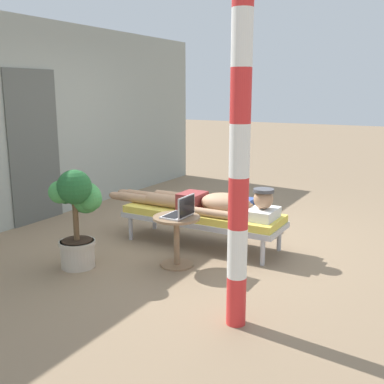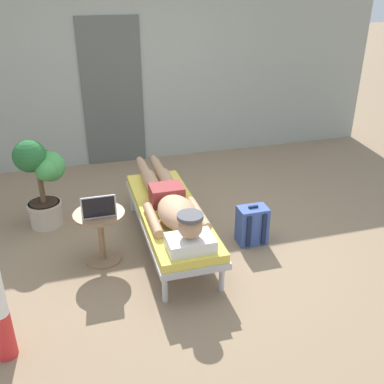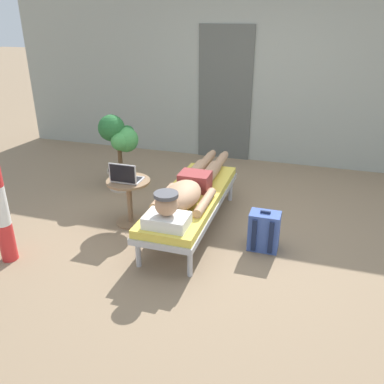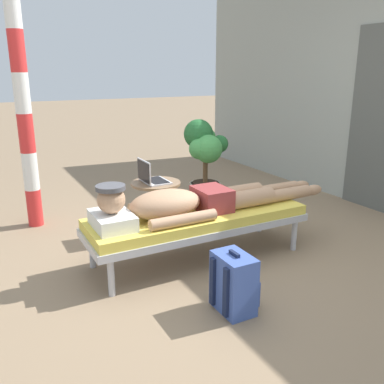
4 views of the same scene
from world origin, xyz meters
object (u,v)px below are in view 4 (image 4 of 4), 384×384
at_px(person_reclining, 191,202).
at_px(potted_plant, 204,156).
at_px(porch_post, 22,93).
at_px(lounge_chair, 198,220).
at_px(side_table, 156,199).
at_px(laptop, 151,177).
at_px(backpack, 234,283).

distance_m(person_reclining, potted_plant, 1.47).
xyz_separation_m(potted_plant, porch_post, (-0.28, -1.86, 0.74)).
xyz_separation_m(lounge_chair, potted_plant, (-1.22, 0.75, 0.26)).
relative_size(side_table, laptop, 1.69).
distance_m(person_reclining, backpack, 0.89).
distance_m(person_reclining, porch_post, 2.00).
bearing_deg(porch_post, laptop, 50.54).
relative_size(backpack, potted_plant, 0.41).
height_order(person_reclining, backpack, person_reclining).
distance_m(side_table, backpack, 1.53).
bearing_deg(person_reclining, potted_plant, 146.02).
bearing_deg(backpack, lounge_chair, 167.94).
bearing_deg(person_reclining, side_table, -178.86).
bearing_deg(potted_plant, side_table, -58.05).
bearing_deg(laptop, lounge_chair, 10.66).
xyz_separation_m(lounge_chair, backpack, (0.82, -0.18, -0.15)).
relative_size(side_table, potted_plant, 0.51).
height_order(lounge_chair, side_table, side_table).
bearing_deg(backpack, porch_post, -158.12).
height_order(lounge_chair, backpack, backpack).
distance_m(lounge_chair, person_reclining, 0.19).
bearing_deg(lounge_chair, porch_post, -143.59).
bearing_deg(lounge_chair, potted_plant, 148.22).
bearing_deg(porch_post, side_table, 51.97).
relative_size(laptop, backpack, 0.73).
height_order(side_table, laptop, laptop).
bearing_deg(lounge_chair, side_table, -173.46).
height_order(laptop, porch_post, porch_post).
bearing_deg(person_reclining, laptop, -174.67).
height_order(backpack, potted_plant, potted_plant).
relative_size(person_reclining, side_table, 4.15).
xyz_separation_m(backpack, porch_post, (-2.32, -0.93, 1.15)).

